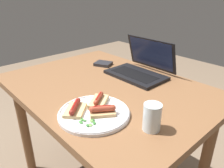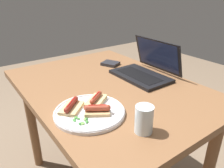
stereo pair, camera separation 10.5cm
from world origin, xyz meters
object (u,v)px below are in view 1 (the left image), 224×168
plate (94,113)px  external_drive (103,64)px  drinking_glass (152,117)px  laptop (140,69)px

plate → external_drive: (-0.45, 0.43, -0.00)m
plate → drinking_glass: bearing=24.1°
laptop → drinking_glass: laptop is taller
external_drive → plate: bearing=-68.3°
plate → drinking_glass: size_ratio=2.83×
plate → laptop: bearing=109.3°
external_drive → drinking_glass: bearing=-51.0°
plate → external_drive: bearing=136.3°
drinking_glass → external_drive: drinking_glass is taller
laptop → external_drive: (-0.28, -0.05, -0.03)m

